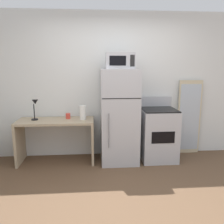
{
  "coord_description": "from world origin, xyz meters",
  "views": [
    {
      "loc": [
        -0.38,
        -2.58,
        1.67
      ],
      "look_at": [
        -0.09,
        1.1,
        0.93
      ],
      "focal_mm": 37.34,
      "sensor_mm": 36.0,
      "label": 1
    }
  ],
  "objects_px": {
    "microwave": "(120,61)",
    "leaning_mirror": "(189,117)",
    "desk": "(56,132)",
    "desk_lamp": "(35,106)",
    "oven_range": "(158,134)",
    "refrigerator": "(119,116)",
    "coffee_mug": "(68,116)",
    "paper_towel_roll": "(83,113)"
  },
  "relations": [
    {
      "from": "desk",
      "to": "microwave",
      "type": "bearing_deg",
      "value": -3.52
    },
    {
      "from": "desk",
      "to": "microwave",
      "type": "relative_size",
      "value": 2.82
    },
    {
      "from": "desk_lamp",
      "to": "paper_towel_roll",
      "type": "xyz_separation_m",
      "value": [
        0.8,
        -0.0,
        -0.12
      ]
    },
    {
      "from": "refrigerator",
      "to": "oven_range",
      "type": "relative_size",
      "value": 1.46
    },
    {
      "from": "desk_lamp",
      "to": "refrigerator",
      "type": "xyz_separation_m",
      "value": [
        1.43,
        -0.06,
        -0.19
      ]
    },
    {
      "from": "coffee_mug",
      "to": "leaning_mirror",
      "type": "xyz_separation_m",
      "value": [
        2.25,
        0.15,
        -0.1
      ]
    },
    {
      "from": "coffee_mug",
      "to": "refrigerator",
      "type": "xyz_separation_m",
      "value": [
        0.89,
        -0.13,
        0.01
      ]
    },
    {
      "from": "microwave",
      "to": "leaning_mirror",
      "type": "height_order",
      "value": "microwave"
    },
    {
      "from": "desk",
      "to": "leaning_mirror",
      "type": "height_order",
      "value": "leaning_mirror"
    },
    {
      "from": "paper_towel_roll",
      "to": "microwave",
      "type": "bearing_deg",
      "value": -7.23
    },
    {
      "from": "coffee_mug",
      "to": "microwave",
      "type": "relative_size",
      "value": 0.21
    },
    {
      "from": "desk_lamp",
      "to": "coffee_mug",
      "type": "bearing_deg",
      "value": 7.54
    },
    {
      "from": "desk_lamp",
      "to": "refrigerator",
      "type": "height_order",
      "value": "refrigerator"
    },
    {
      "from": "desk",
      "to": "oven_range",
      "type": "xyz_separation_m",
      "value": [
        1.8,
        -0.03,
        -0.07
      ]
    },
    {
      "from": "desk",
      "to": "refrigerator",
      "type": "distance_m",
      "value": 1.13
    },
    {
      "from": "desk_lamp",
      "to": "paper_towel_roll",
      "type": "distance_m",
      "value": 0.81
    },
    {
      "from": "desk_lamp",
      "to": "leaning_mirror",
      "type": "xyz_separation_m",
      "value": [
        2.79,
        0.22,
        -0.29
      ]
    },
    {
      "from": "desk",
      "to": "microwave",
      "type": "distance_m",
      "value": 1.63
    },
    {
      "from": "coffee_mug",
      "to": "microwave",
      "type": "distance_m",
      "value": 1.3
    },
    {
      "from": "coffee_mug",
      "to": "desk_lamp",
      "type": "bearing_deg",
      "value": -172.46
    },
    {
      "from": "paper_towel_roll",
      "to": "oven_range",
      "type": "xyz_separation_m",
      "value": [
        1.33,
        -0.04,
        -0.4
      ]
    },
    {
      "from": "oven_range",
      "to": "desk",
      "type": "bearing_deg",
      "value": 179.19
    },
    {
      "from": "paper_towel_roll",
      "to": "oven_range",
      "type": "bearing_deg",
      "value": -1.62
    },
    {
      "from": "coffee_mug",
      "to": "oven_range",
      "type": "bearing_deg",
      "value": -3.94
    },
    {
      "from": "paper_towel_roll",
      "to": "coffee_mug",
      "type": "bearing_deg",
      "value": 164.66
    },
    {
      "from": "microwave",
      "to": "leaning_mirror",
      "type": "xyz_separation_m",
      "value": [
        1.36,
        0.3,
        -1.04
      ]
    },
    {
      "from": "desk",
      "to": "microwave",
      "type": "xyz_separation_m",
      "value": [
        1.09,
        -0.07,
        1.21
      ]
    },
    {
      "from": "paper_towel_roll",
      "to": "oven_range",
      "type": "relative_size",
      "value": 0.22
    },
    {
      "from": "microwave",
      "to": "desk_lamp",
      "type": "bearing_deg",
      "value": 176.79
    },
    {
      "from": "coffee_mug",
      "to": "refrigerator",
      "type": "relative_size",
      "value": 0.06
    },
    {
      "from": "oven_range",
      "to": "leaning_mirror",
      "type": "xyz_separation_m",
      "value": [
        0.66,
        0.26,
        0.23
      ]
    },
    {
      "from": "desk_lamp",
      "to": "oven_range",
      "type": "relative_size",
      "value": 0.32
    },
    {
      "from": "leaning_mirror",
      "to": "refrigerator",
      "type": "bearing_deg",
      "value": -168.54
    },
    {
      "from": "oven_range",
      "to": "desk_lamp",
      "type": "bearing_deg",
      "value": 178.97
    },
    {
      "from": "microwave",
      "to": "leaning_mirror",
      "type": "distance_m",
      "value": 1.74
    },
    {
      "from": "refrigerator",
      "to": "oven_range",
      "type": "height_order",
      "value": "refrigerator"
    },
    {
      "from": "desk_lamp",
      "to": "leaning_mirror",
      "type": "bearing_deg",
      "value": 4.45
    },
    {
      "from": "desk",
      "to": "coffee_mug",
      "type": "distance_m",
      "value": 0.34
    },
    {
      "from": "refrigerator",
      "to": "microwave",
      "type": "relative_size",
      "value": 3.5
    },
    {
      "from": "paper_towel_roll",
      "to": "refrigerator",
      "type": "relative_size",
      "value": 0.15
    },
    {
      "from": "desk",
      "to": "desk_lamp",
      "type": "relative_size",
      "value": 3.67
    },
    {
      "from": "paper_towel_roll",
      "to": "refrigerator",
      "type": "xyz_separation_m",
      "value": [
        0.63,
        -0.06,
        -0.06
      ]
    }
  ]
}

